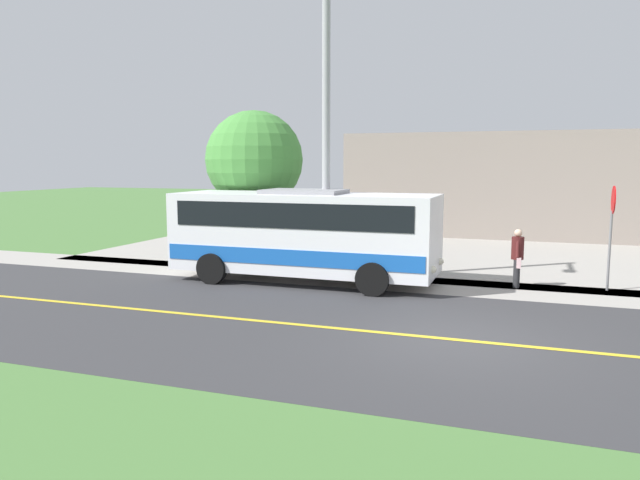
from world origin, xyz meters
TOP-DOWN VIEW (x-y plane):
  - ground_plane at (0.00, 0.00)m, footprint 120.00×120.00m
  - road_surface at (0.00, 0.00)m, footprint 8.00×100.00m
  - sidewalk at (-5.20, 0.00)m, footprint 2.40×100.00m
  - parking_lot_surface at (-12.40, 3.00)m, footprint 14.00×36.00m
  - road_centre_line at (0.00, 0.00)m, footprint 0.16×100.00m
  - shuttle_bus_front at (-4.57, -4.93)m, footprint 2.79×7.84m
  - pedestrian_with_bags at (-5.74, 1.03)m, footprint 0.72×0.34m
  - stop_sign at (-6.10, 3.41)m, footprint 0.76×0.07m
  - street_light_pole at (-4.89, -4.40)m, footprint 1.97×0.24m
  - tree_curbside at (-7.40, -7.87)m, footprint 3.41×3.41m
  - commercial_building at (-21.40, 1.30)m, footprint 10.00×17.37m

SIDE VIEW (x-z plane):
  - ground_plane at x=0.00m, z-range 0.00..0.00m
  - sidewalk at x=-5.20m, z-range 0.00..0.01m
  - parking_lot_surface at x=-12.40m, z-range 0.00..0.01m
  - road_surface at x=0.00m, z-range 0.00..0.01m
  - road_centre_line at x=0.00m, z-range 0.01..0.01m
  - pedestrian_with_bags at x=-5.74m, z-range 0.06..1.71m
  - shuttle_bus_front at x=-4.57m, z-range 0.14..2.86m
  - stop_sign at x=-6.10m, z-range 0.52..3.40m
  - commercial_building at x=-21.40m, z-range 0.00..4.91m
  - tree_curbside at x=-7.40m, z-range 0.93..6.24m
  - street_light_pole at x=-4.89m, z-range 0.42..9.34m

